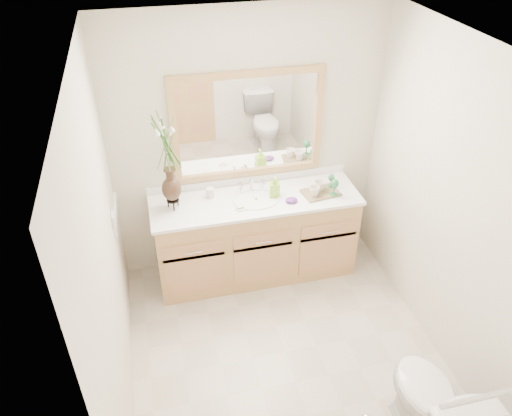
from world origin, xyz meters
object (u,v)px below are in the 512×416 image
object	(u,v)px
tumbler	(210,193)
soap_bottle	(275,187)
tray	(321,193)
toilet	(431,406)
flower_vase	(167,152)

from	to	relation	value
tumbler	soap_bottle	world-z (taller)	soap_bottle
tray	soap_bottle	bearing A→B (deg)	162.73
toilet	soap_bottle	bearing A→B (deg)	-74.88
tumbler	tray	xyz separation A→B (m)	(0.96, -0.17, -0.04)
toilet	flower_vase	bearing A→B (deg)	-54.32
tumbler	flower_vase	bearing A→B (deg)	-164.87
tumbler	soap_bottle	size ratio (longest dim) A/B	0.52
toilet	flower_vase	distance (m)	2.61
tray	toilet	bearing A→B (deg)	-94.80
flower_vase	soap_bottle	world-z (taller)	flower_vase
toilet	flower_vase	xyz separation A→B (m)	(-1.41, 1.96, 1.00)
soap_bottle	tray	xyz separation A→B (m)	(0.41, -0.06, -0.08)
tumbler	soap_bottle	bearing A→B (deg)	-11.04
soap_bottle	tray	distance (m)	0.42
tray	flower_vase	bearing A→B (deg)	167.97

